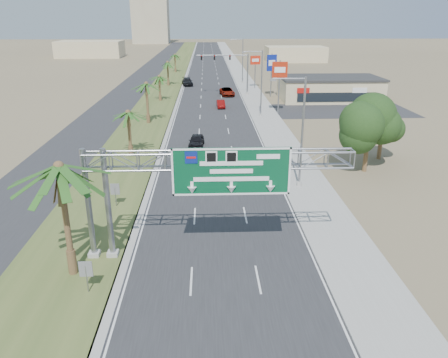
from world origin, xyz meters
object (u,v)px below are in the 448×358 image
at_px(palm_near, 59,167).
at_px(car_right_lane, 227,92).
at_px(store_building, 329,89).
at_px(car_left_lane, 196,141).
at_px(pole_sign_blue, 272,65).
at_px(car_far, 187,82).
at_px(pole_sign_red_near, 280,73).
at_px(sign_gantry, 205,169).
at_px(pole_sign_red_far, 255,62).
at_px(signal_mast, 237,70).
at_px(car_mid_lane, 221,104).

relative_size(palm_near, car_right_lane, 1.53).
relative_size(store_building, car_left_lane, 4.23).
bearing_deg(pole_sign_blue, store_building, -19.88).
bearing_deg(car_far, pole_sign_red_near, -70.67).
height_order(sign_gantry, pole_sign_red_far, sign_gantry).
bearing_deg(car_far, signal_mast, -59.38).
xyz_separation_m(store_building, car_left_lane, (-24.22, -30.50, -1.28)).
bearing_deg(sign_gantry, car_right_lane, 86.09).
bearing_deg(car_far, car_right_lane, -66.09).
bearing_deg(pole_sign_blue, car_right_lane, 168.49).
bearing_deg(pole_sign_blue, car_far, 137.06).
bearing_deg(car_mid_lane, store_building, 15.45).
height_order(palm_near, signal_mast, palm_near).
xyz_separation_m(palm_near, car_right_lane, (12.34, 63.48, -6.17)).
distance_m(car_far, pole_sign_red_near, 35.86).
xyz_separation_m(store_building, pole_sign_red_far, (-12.43, 14.16, 3.55)).
relative_size(signal_mast, pole_sign_red_far, 1.45).
bearing_deg(pole_sign_red_far, car_right_lane, -126.56).
height_order(sign_gantry, car_right_lane, sign_gantry).
distance_m(store_building, car_left_lane, 38.97).
height_order(sign_gantry, palm_near, palm_near).
bearing_deg(car_right_lane, sign_gantry, -99.41).
distance_m(signal_mast, pole_sign_red_far, 9.32).
xyz_separation_m(car_mid_lane, car_far, (-6.76, 26.03, 0.16)).
bearing_deg(pole_sign_red_near, pole_sign_blue, 86.19).
distance_m(sign_gantry, palm_near, 8.41).
relative_size(store_building, pole_sign_red_far, 2.53).
height_order(palm_near, car_left_lane, palm_near).
height_order(car_left_lane, pole_sign_red_far, pole_sign_red_far).
distance_m(pole_sign_red_near, pole_sign_red_far, 26.43).
bearing_deg(pole_sign_blue, signal_mast, 161.00).
relative_size(pole_sign_red_near, pole_sign_blue, 1.03).
distance_m(car_far, pole_sign_blue, 23.62).
xyz_separation_m(signal_mast, car_mid_lane, (-3.67, -12.56, -4.22)).
xyz_separation_m(palm_near, car_mid_lane, (10.70, 51.41, -6.30)).
height_order(store_building, car_mid_lane, store_building).
bearing_deg(car_right_lane, car_left_lane, -103.98).
bearing_deg(car_right_lane, pole_sign_red_near, -72.91).
relative_size(car_mid_lane, pole_sign_red_far, 0.54).
bearing_deg(car_right_lane, pole_sign_red_far, 47.94).
bearing_deg(car_left_lane, pole_sign_red_near, 59.17).
relative_size(sign_gantry, pole_sign_red_near, 2.00).
relative_size(signal_mast, car_left_lane, 2.42).
bearing_deg(car_mid_lane, pole_sign_red_near, -34.42).
relative_size(sign_gantry, car_left_lane, 3.94).
bearing_deg(pole_sign_blue, pole_sign_red_near, -93.81).
relative_size(signal_mast, car_mid_lane, 2.67).
bearing_deg(car_right_lane, car_far, 115.55).
height_order(store_building, car_left_lane, store_building).
relative_size(sign_gantry, palm_near, 2.01).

